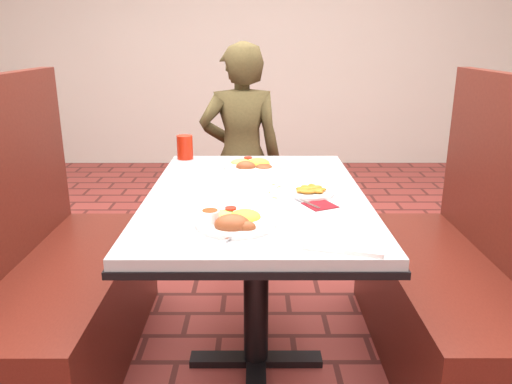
# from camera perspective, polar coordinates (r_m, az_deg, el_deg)

# --- Properties ---
(dining_table) EXTENTS (0.81, 1.21, 0.75)m
(dining_table) POSITION_cam_1_polar(r_m,az_deg,el_deg) (1.90, 0.00, -2.76)
(dining_table) COLOR #ACAEB1
(dining_table) RESTS_ON ground
(booth_bench_left) EXTENTS (0.47, 1.20, 1.17)m
(booth_bench_left) POSITION_cam_1_polar(r_m,az_deg,el_deg) (2.19, -21.80, -10.60)
(booth_bench_left) COLOR #581D14
(booth_bench_left) RESTS_ON ground
(booth_bench_right) EXTENTS (0.47, 1.20, 1.17)m
(booth_bench_right) POSITION_cam_1_polar(r_m,az_deg,el_deg) (2.19, 21.78, -10.57)
(booth_bench_right) COLOR #581D14
(booth_bench_right) RESTS_ON ground
(diner_person) EXTENTS (0.50, 0.35, 1.29)m
(diner_person) POSITION_cam_1_polar(r_m,az_deg,el_deg) (2.88, -1.69, 3.94)
(diner_person) COLOR brown
(diner_person) RESTS_ON ground
(near_dinner_plate) EXTENTS (0.25, 0.25, 0.08)m
(near_dinner_plate) POSITION_cam_1_polar(r_m,az_deg,el_deg) (1.53, -2.52, -2.91)
(near_dinner_plate) COLOR white
(near_dinner_plate) RESTS_ON dining_table
(far_dinner_plate) EXTENTS (0.25, 0.25, 0.06)m
(far_dinner_plate) POSITION_cam_1_polar(r_m,az_deg,el_deg) (2.21, -0.44, 3.33)
(far_dinner_plate) COLOR white
(far_dinner_plate) RESTS_ON dining_table
(plantain_plate) EXTENTS (0.18, 0.18, 0.03)m
(plantain_plate) POSITION_cam_1_polar(r_m,az_deg,el_deg) (1.85, 6.20, 0.07)
(plantain_plate) COLOR white
(plantain_plate) RESTS_ON dining_table
(maroon_napkin) EXTENTS (0.13, 0.13, 0.00)m
(maroon_napkin) POSITION_cam_1_polar(r_m,az_deg,el_deg) (1.74, 7.32, -1.50)
(maroon_napkin) COLOR maroon
(maroon_napkin) RESTS_ON dining_table
(spoon_utensil) EXTENTS (0.08, 0.12, 0.00)m
(spoon_utensil) POSITION_cam_1_polar(r_m,az_deg,el_deg) (1.74, 5.84, -1.26)
(spoon_utensil) COLOR silver
(spoon_utensil) RESTS_ON dining_table
(red_tumbler) EXTENTS (0.08, 0.08, 0.11)m
(red_tumbler) POSITION_cam_1_polar(r_m,az_deg,el_deg) (2.40, -8.13, 5.09)
(red_tumbler) COLOR #B21C0B
(red_tumbler) RESTS_ON dining_table
(paper_napkin) EXTENTS (0.25, 0.22, 0.01)m
(paper_napkin) POSITION_cam_1_polar(r_m,az_deg,el_deg) (1.43, 10.21, -5.52)
(paper_napkin) COLOR white
(paper_napkin) RESTS_ON dining_table
(knife_utensil) EXTENTS (0.07, 0.15, 0.00)m
(knife_utensil) POSITION_cam_1_polar(r_m,az_deg,el_deg) (1.54, -1.32, -3.49)
(knife_utensil) COLOR silver
(knife_utensil) RESTS_ON dining_table
(fork_utensil) EXTENTS (0.09, 0.13, 0.00)m
(fork_utensil) POSITION_cam_1_polar(r_m,az_deg,el_deg) (1.47, -1.79, -4.53)
(fork_utensil) COLOR #BABABE
(fork_utensil) RESTS_ON dining_table
(lettuce_shreds) EXTENTS (0.28, 0.32, 0.00)m
(lettuce_shreds) POSITION_cam_1_polar(r_m,az_deg,el_deg) (1.93, 1.18, 0.56)
(lettuce_shreds) COLOR #76B247
(lettuce_shreds) RESTS_ON dining_table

